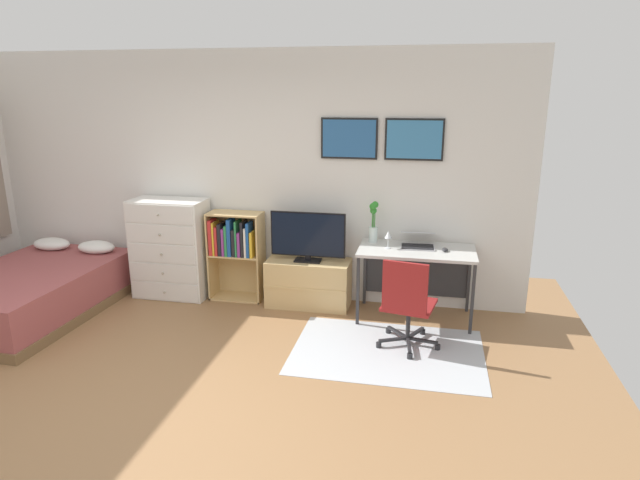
% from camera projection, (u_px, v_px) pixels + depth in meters
% --- Properties ---
extents(ground_plane, '(7.20, 7.20, 0.00)m').
position_uv_depth(ground_plane, '(144.00, 407.00, 4.00)').
color(ground_plane, '#936B44').
extents(wall_back_with_posters, '(6.12, 0.09, 2.70)m').
position_uv_depth(wall_back_with_posters, '(248.00, 177.00, 5.92)').
color(wall_back_with_posters, silver).
rests_on(wall_back_with_posters, ground_plane).
extents(area_rug, '(1.70, 1.20, 0.01)m').
position_uv_depth(area_rug, '(388.00, 351.00, 4.84)').
color(area_rug, '#B2B7BC').
rests_on(area_rug, ground_plane).
extents(bed, '(1.38, 2.03, 0.61)m').
position_uv_depth(bed, '(32.00, 291.00, 5.62)').
color(bed, brown).
rests_on(bed, ground_plane).
extents(dresser, '(0.83, 0.46, 1.11)m').
position_uv_depth(dresser, '(171.00, 248.00, 6.04)').
color(dresser, white).
rests_on(dresser, ground_plane).
extents(bookshelf, '(0.59, 0.30, 0.99)m').
position_uv_depth(bookshelf, '(235.00, 247.00, 5.94)').
color(bookshelf, tan).
rests_on(bookshelf, ground_plane).
extents(tv_stand, '(0.90, 0.41, 0.51)m').
position_uv_depth(tv_stand, '(309.00, 283.00, 5.83)').
color(tv_stand, tan).
rests_on(tv_stand, ground_plane).
extents(television, '(0.81, 0.16, 0.54)m').
position_uv_depth(television, '(308.00, 237.00, 5.66)').
color(television, black).
rests_on(television, tv_stand).
extents(desk, '(1.16, 0.62, 0.74)m').
position_uv_depth(desk, '(416.00, 259.00, 5.48)').
color(desk, silver).
rests_on(desk, ground_plane).
extents(office_chair, '(0.58, 0.57, 0.86)m').
position_uv_depth(office_chair, '(407.00, 302.00, 4.77)').
color(office_chair, '#232326').
rests_on(office_chair, ground_plane).
extents(laptop, '(0.36, 0.39, 0.15)m').
position_uv_depth(laptop, '(418.00, 240.00, 5.47)').
color(laptop, '#B7B7BC').
rests_on(laptop, desk).
extents(computer_mouse, '(0.06, 0.10, 0.03)m').
position_uv_depth(computer_mouse, '(445.00, 250.00, 5.30)').
color(computer_mouse, '#262628').
rests_on(computer_mouse, desk).
extents(bamboo_vase, '(0.09, 0.10, 0.43)m').
position_uv_depth(bamboo_vase, '(373.00, 223.00, 5.57)').
color(bamboo_vase, silver).
rests_on(bamboo_vase, desk).
extents(wine_glass, '(0.07, 0.07, 0.18)m').
position_uv_depth(wine_glass, '(388.00, 235.00, 5.36)').
color(wine_glass, silver).
rests_on(wine_glass, desk).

